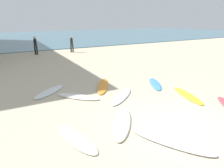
# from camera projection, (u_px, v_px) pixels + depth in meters

# --- Properties ---
(ground_plane) EXTENTS (120.00, 120.00, 0.00)m
(ground_plane) POSITION_uv_depth(u_px,v_px,m) (177.00, 126.00, 6.31)
(ground_plane) COLOR beige
(ocean_water) EXTENTS (120.00, 40.00, 0.08)m
(ocean_water) POSITION_uv_depth(u_px,v_px,m) (23.00, 37.00, 38.23)
(ocean_water) COLOR slate
(ocean_water) RESTS_ON ground_plane
(surfboard_0) EXTENTS (1.58, 2.36, 0.09)m
(surfboard_0) POSITION_uv_depth(u_px,v_px,m) (171.00, 141.00, 5.45)
(surfboard_0) COLOR silver
(surfboard_0) RESTS_ON ground_plane
(surfboard_1) EXTENTS (1.78, 1.92, 0.07)m
(surfboard_1) POSITION_uv_depth(u_px,v_px,m) (78.00, 97.00, 8.64)
(surfboard_1) COLOR white
(surfboard_1) RESTS_ON ground_plane
(surfboard_2) EXTENTS (1.82, 2.13, 0.09)m
(surfboard_2) POSITION_uv_depth(u_px,v_px,m) (122.00, 122.00, 6.44)
(surfboard_2) COLOR beige
(surfboard_2) RESTS_ON ground_plane
(surfboard_4) EXTENTS (1.56, 2.07, 0.07)m
(surfboard_4) POSITION_uv_depth(u_px,v_px,m) (155.00, 84.00, 10.37)
(surfboard_4) COLOR #4B9CDC
(surfboard_4) RESTS_ON ground_plane
(surfboard_5) EXTENTS (1.22, 2.27, 0.07)m
(surfboard_5) POSITION_uv_depth(u_px,v_px,m) (187.00, 95.00, 8.79)
(surfboard_5) COLOR yellow
(surfboard_5) RESTS_ON ground_plane
(surfboard_6) EXTENTS (1.81, 2.46, 0.08)m
(surfboard_6) POSITION_uv_depth(u_px,v_px,m) (103.00, 86.00, 10.06)
(surfboard_6) COLOR orange
(surfboard_6) RESTS_ON ground_plane
(surfboard_7) EXTENTS (0.94, 2.01, 0.06)m
(surfboard_7) POSITION_uv_depth(u_px,v_px,m) (76.00, 139.00, 5.59)
(surfboard_7) COLOR white
(surfboard_7) RESTS_ON ground_plane
(surfboard_8) EXTENTS (2.05, 1.79, 0.07)m
(surfboard_8) POSITION_uv_depth(u_px,v_px,m) (122.00, 96.00, 8.69)
(surfboard_8) COLOR white
(surfboard_8) RESTS_ON ground_plane
(surfboard_9) EXTENTS (1.94, 1.80, 0.08)m
(surfboard_9) POSITION_uv_depth(u_px,v_px,m) (50.00, 91.00, 9.25)
(surfboard_9) COLOR white
(surfboard_9) RESTS_ON ground_plane
(beachgoer_near) EXTENTS (0.39, 0.39, 1.76)m
(beachgoer_near) POSITION_uv_depth(u_px,v_px,m) (35.00, 44.00, 19.15)
(beachgoer_near) COLOR black
(beachgoer_near) RESTS_ON ground_plane
(beachgoer_mid) EXTENTS (0.34, 0.33, 1.67)m
(beachgoer_mid) POSITION_uv_depth(u_px,v_px,m) (72.00, 43.00, 20.53)
(beachgoer_mid) COLOR black
(beachgoer_mid) RESTS_ON ground_plane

